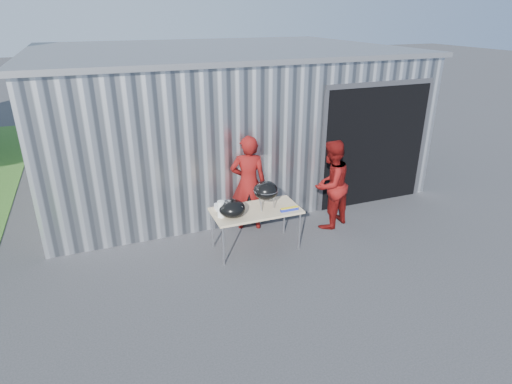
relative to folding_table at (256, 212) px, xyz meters
name	(u,v)px	position (x,y,z in m)	size (l,w,h in m)	color
ground	(258,273)	(-0.25, -0.74, -0.71)	(80.00, 80.00, 0.00)	#2F2F32
building	(224,114)	(0.66, 3.85, 0.83)	(8.20, 6.20, 3.10)	silver
folding_table	(256,212)	(0.00, 0.00, 0.00)	(1.50, 0.75, 0.75)	tan
kettle_grill	(266,186)	(0.17, -0.01, 0.46)	(0.43, 0.43, 0.93)	black
grill_lid	(232,209)	(-0.46, -0.10, 0.18)	(0.44, 0.44, 0.32)	black
paper_towels	(221,209)	(-0.63, -0.05, 0.18)	(0.12, 0.12, 0.28)	white
white_tub	(221,207)	(-0.55, 0.23, 0.09)	(0.20, 0.15, 0.10)	white
foil_box	(289,209)	(0.51, -0.25, 0.07)	(0.32, 0.05, 0.06)	navy
person_cook	(248,183)	(0.17, 0.80, 0.20)	(0.67, 0.44, 1.83)	#5F0D0B
person_bystander	(331,185)	(1.63, 0.30, 0.15)	(0.83, 0.65, 1.71)	#5F0D0B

